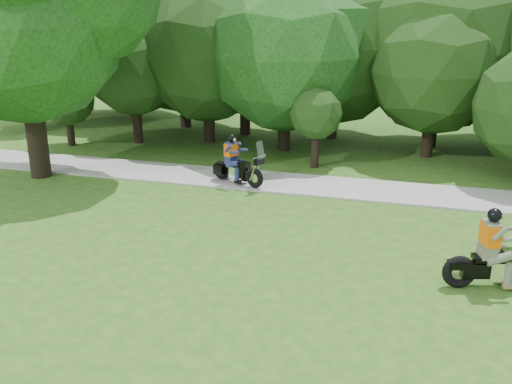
# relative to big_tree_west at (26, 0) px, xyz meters

# --- Properties ---
(ground) EXTENTS (100.00, 100.00, 0.00)m
(ground) POSITION_rel_big_tree_west_xyz_m (10.54, -6.85, -5.76)
(ground) COLOR #255618
(ground) RESTS_ON ground
(walkway) EXTENTS (60.00, 2.20, 0.06)m
(walkway) POSITION_rel_big_tree_west_xyz_m (10.54, 1.15, -5.73)
(walkway) COLOR gray
(walkway) RESTS_ON ground
(tree_line) EXTENTS (39.81, 12.36, 7.88)m
(tree_line) POSITION_rel_big_tree_west_xyz_m (11.36, 7.89, -2.04)
(tree_line) COLOR black
(tree_line) RESTS_ON ground
(big_tree_west) EXTENTS (8.64, 6.56, 9.96)m
(big_tree_west) POSITION_rel_big_tree_west_xyz_m (0.00, 0.00, 0.00)
(big_tree_west) COLOR black
(big_tree_west) RESTS_ON ground
(chopper_motorcycle) EXTENTS (2.43, 1.09, 1.76)m
(chopper_motorcycle) POSITION_rel_big_tree_west_xyz_m (14.18, -4.67, -5.11)
(chopper_motorcycle) COLOR black
(chopper_motorcycle) RESTS_ON ground
(touring_motorcycle) EXTENTS (2.00, 1.24, 1.60)m
(touring_motorcycle) POSITION_rel_big_tree_west_xyz_m (6.73, 0.62, -5.11)
(touring_motorcycle) COLOR black
(touring_motorcycle) RESTS_ON walkway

